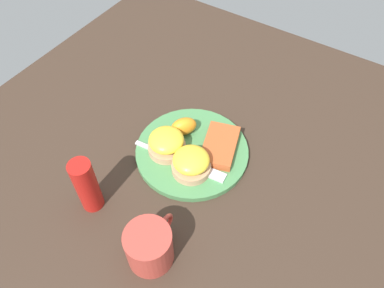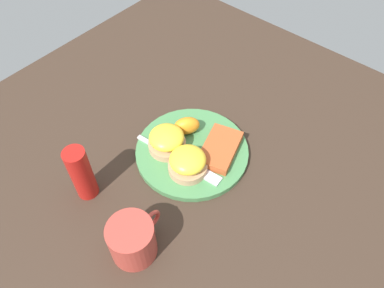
# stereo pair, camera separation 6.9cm
# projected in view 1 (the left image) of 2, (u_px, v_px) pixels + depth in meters

# --- Properties ---
(ground_plane) EXTENTS (1.10, 1.10, 0.00)m
(ground_plane) POSITION_uv_depth(u_px,v_px,m) (192.00, 153.00, 0.85)
(ground_plane) COLOR #38281E
(plate) EXTENTS (0.26, 0.26, 0.01)m
(plate) POSITION_uv_depth(u_px,v_px,m) (192.00, 151.00, 0.85)
(plate) COLOR #47844C
(plate) RESTS_ON ground_plane
(sandwich_benedict_left) EXTENTS (0.08, 0.08, 0.05)m
(sandwich_benedict_left) POSITION_uv_depth(u_px,v_px,m) (167.00, 143.00, 0.82)
(sandwich_benedict_left) COLOR tan
(sandwich_benedict_left) RESTS_ON plate
(sandwich_benedict_right) EXTENTS (0.08, 0.08, 0.05)m
(sandwich_benedict_right) POSITION_uv_depth(u_px,v_px,m) (191.00, 163.00, 0.79)
(sandwich_benedict_right) COLOR tan
(sandwich_benedict_right) RESTS_ON plate
(hashbrown_patty) EXTENTS (0.13, 0.10, 0.02)m
(hashbrown_patty) POSITION_uv_depth(u_px,v_px,m) (220.00, 146.00, 0.84)
(hashbrown_patty) COLOR #B14F27
(hashbrown_patty) RESTS_ON plate
(orange_wedge) EXTENTS (0.07, 0.07, 0.04)m
(orange_wedge) POSITION_uv_depth(u_px,v_px,m) (184.00, 126.00, 0.86)
(orange_wedge) COLOR orange
(orange_wedge) RESTS_ON plate
(fork) EXTENTS (0.04, 0.22, 0.00)m
(fork) POSITION_uv_depth(u_px,v_px,m) (185.00, 162.00, 0.82)
(fork) COLOR silver
(fork) RESTS_ON plate
(cup) EXTENTS (0.12, 0.09, 0.09)m
(cup) POSITION_uv_depth(u_px,v_px,m) (150.00, 246.00, 0.67)
(cup) COLOR #B23D33
(cup) RESTS_ON ground_plane
(condiment_bottle) EXTENTS (0.04, 0.04, 0.13)m
(condiment_bottle) POSITION_uv_depth(u_px,v_px,m) (87.00, 186.00, 0.72)
(condiment_bottle) COLOR #B21914
(condiment_bottle) RESTS_ON ground_plane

